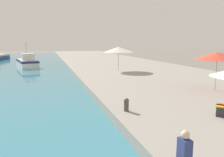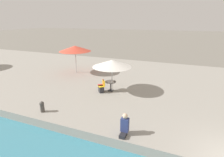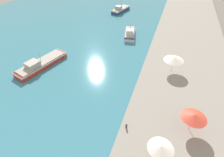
{
  "view_description": "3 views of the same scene",
  "coord_description": "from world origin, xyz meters",
  "px_view_note": "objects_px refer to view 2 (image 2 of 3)",
  "views": [
    {
      "loc": [
        -2.9,
        0.26,
        3.91
      ],
      "look_at": [
        1.5,
        14.93,
        1.33
      ],
      "focal_mm": 35.0,
      "sensor_mm": 36.0,
      "label": 1
    },
    {
      "loc": [
        -6.13,
        2.91,
        5.61
      ],
      "look_at": [
        5.12,
        7.39,
        1.53
      ],
      "focal_mm": 28.0,
      "sensor_mm": 36.0,
      "label": 2
    },
    {
      "loc": [
        3.44,
        -3.13,
        19.67
      ],
      "look_at": [
        -4.0,
        18.0,
        1.13
      ],
      "focal_mm": 28.0,
      "sensor_mm": 36.0,
      "label": 3
    }
  ],
  "objects_px": {
    "cafe_chair_left": "(102,88)",
    "cafe_umbrella_pink": "(112,63)",
    "cafe_umbrella_white": "(75,48)",
    "cafe_table": "(111,84)",
    "cafe_chair_right": "(101,87)",
    "mooring_bollard": "(42,106)",
    "person_at_quay": "(124,126)"
  },
  "relations": [
    {
      "from": "cafe_umbrella_pink",
      "to": "cafe_chair_right",
      "type": "bearing_deg",
      "value": 113.99
    },
    {
      "from": "cafe_chair_left",
      "to": "cafe_umbrella_pink",
      "type": "bearing_deg",
      "value": -98.06
    },
    {
      "from": "person_at_quay",
      "to": "mooring_bollard",
      "type": "bearing_deg",
      "value": 86.96
    },
    {
      "from": "cafe_umbrella_white",
      "to": "cafe_chair_right",
      "type": "relative_size",
      "value": 3.39
    },
    {
      "from": "cafe_chair_right",
      "to": "mooring_bollard",
      "type": "xyz_separation_m",
      "value": [
        -4.03,
        1.86,
        0.02
      ]
    },
    {
      "from": "cafe_table",
      "to": "cafe_chair_left",
      "type": "distance_m",
      "value": 0.75
    },
    {
      "from": "cafe_umbrella_pink",
      "to": "cafe_chair_right",
      "type": "xyz_separation_m",
      "value": [
        -0.33,
        0.75,
        -1.81
      ]
    },
    {
      "from": "cafe_umbrella_pink",
      "to": "cafe_chair_left",
      "type": "xyz_separation_m",
      "value": [
        -0.48,
        0.63,
        -1.81
      ]
    },
    {
      "from": "cafe_table",
      "to": "person_at_quay",
      "type": "xyz_separation_m",
      "value": [
        -4.67,
        -2.58,
        -0.06
      ]
    },
    {
      "from": "cafe_umbrella_white",
      "to": "cafe_chair_left",
      "type": "distance_m",
      "value": 6.19
    },
    {
      "from": "cafe_chair_left",
      "to": "person_at_quay",
      "type": "bearing_deg",
      "value": 171.32
    },
    {
      "from": "cafe_umbrella_pink",
      "to": "mooring_bollard",
      "type": "bearing_deg",
      "value": 149.13
    },
    {
      "from": "cafe_umbrella_pink",
      "to": "cafe_table",
      "type": "xyz_separation_m",
      "value": [
        0.03,
        0.12,
        -1.61
      ]
    },
    {
      "from": "cafe_umbrella_pink",
      "to": "cafe_chair_left",
      "type": "relative_size",
      "value": 3.08
    },
    {
      "from": "cafe_chair_right",
      "to": "cafe_table",
      "type": "bearing_deg",
      "value": -90.0
    },
    {
      "from": "cafe_umbrella_pink",
      "to": "mooring_bollard",
      "type": "relative_size",
      "value": 4.29
    },
    {
      "from": "cafe_chair_left",
      "to": "mooring_bollard",
      "type": "xyz_separation_m",
      "value": [
        -3.88,
        1.98,
        0.02
      ]
    },
    {
      "from": "cafe_umbrella_white",
      "to": "cafe_table",
      "type": "height_order",
      "value": "cafe_umbrella_white"
    },
    {
      "from": "cafe_umbrella_pink",
      "to": "cafe_chair_right",
      "type": "distance_m",
      "value": 1.99
    },
    {
      "from": "cafe_chair_left",
      "to": "cafe_chair_right",
      "type": "height_order",
      "value": "same"
    },
    {
      "from": "mooring_bollard",
      "to": "cafe_umbrella_white",
      "type": "bearing_deg",
      "value": 18.46
    },
    {
      "from": "cafe_chair_right",
      "to": "mooring_bollard",
      "type": "relative_size",
      "value": 1.39
    },
    {
      "from": "cafe_umbrella_white",
      "to": "cafe_table",
      "type": "bearing_deg",
      "value": -122.29
    },
    {
      "from": "cafe_chair_left",
      "to": "cafe_chair_right",
      "type": "bearing_deg",
      "value": -7.48
    },
    {
      "from": "cafe_table",
      "to": "mooring_bollard",
      "type": "relative_size",
      "value": 1.22
    },
    {
      "from": "cafe_chair_left",
      "to": "cafe_table",
      "type": "bearing_deg",
      "value": -90.0
    },
    {
      "from": "cafe_umbrella_white",
      "to": "cafe_table",
      "type": "relative_size",
      "value": 3.86
    },
    {
      "from": "cafe_umbrella_pink",
      "to": "person_at_quay",
      "type": "relative_size",
      "value": 2.63
    },
    {
      "from": "cafe_table",
      "to": "mooring_bollard",
      "type": "bearing_deg",
      "value": 150.53
    },
    {
      "from": "cafe_table",
      "to": "cafe_umbrella_white",
      "type": "bearing_deg",
      "value": 57.71
    },
    {
      "from": "cafe_umbrella_pink",
      "to": "cafe_chair_right",
      "type": "height_order",
      "value": "cafe_umbrella_pink"
    },
    {
      "from": "cafe_table",
      "to": "cafe_chair_right",
      "type": "bearing_deg",
      "value": 120.39
    }
  ]
}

